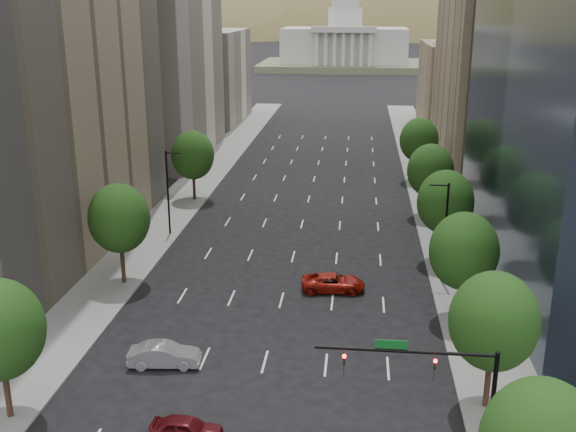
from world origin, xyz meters
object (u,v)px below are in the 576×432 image
(car_silver, at_px, (164,355))
(car_red_far, at_px, (333,282))
(capitol, at_px, (344,45))
(car_maroon, at_px, (186,429))
(traffic_signal, at_px, (444,382))

(car_silver, xyz_separation_m, car_red_far, (10.77, 13.56, -0.05))
(capitol, height_order, car_silver, capitol)
(car_maroon, bearing_deg, traffic_signal, -91.87)
(car_silver, bearing_deg, traffic_signal, -123.41)
(traffic_signal, bearing_deg, car_silver, 152.82)
(capitol, bearing_deg, car_silver, -91.80)
(traffic_signal, relative_size, capitol, 0.15)
(capitol, bearing_deg, car_red_far, -88.80)
(car_maroon, xyz_separation_m, car_silver, (-3.46, 7.75, 0.10))
(traffic_signal, xyz_separation_m, car_maroon, (-13.69, 1.06, -4.47))
(traffic_signal, height_order, car_silver, traffic_signal)
(traffic_signal, height_order, car_maroon, traffic_signal)
(capitol, height_order, car_maroon, capitol)
(traffic_signal, relative_size, car_maroon, 2.22)
(car_red_far, bearing_deg, car_silver, 136.91)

